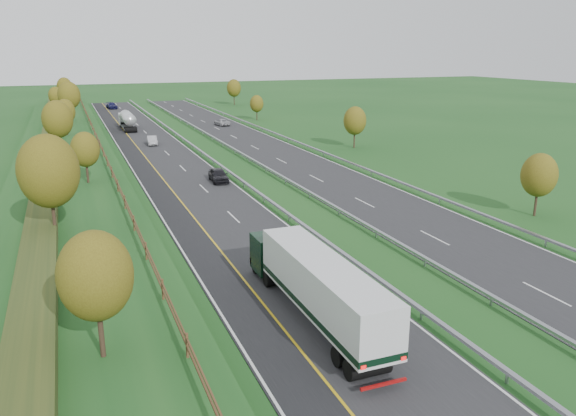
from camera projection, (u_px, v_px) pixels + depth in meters
name	position (u px, v px, depth m)	size (l,w,h in m)	color
ground	(240.00, 170.00, 73.03)	(400.00, 400.00, 0.00)	#194619
near_carriageway	(172.00, 168.00, 74.68)	(10.50, 200.00, 0.04)	#232326
far_carriageway	(287.00, 159.00, 80.50)	(10.50, 200.00, 0.04)	#232326
hard_shoulder	(143.00, 170.00, 73.35)	(3.00, 200.00, 0.04)	black
lane_markings	(219.00, 164.00, 76.82)	(26.75, 200.00, 0.01)	silver
embankment_left	(67.00, 168.00, 69.82)	(12.00, 200.00, 2.00)	#194619
hedge_left	(48.00, 157.00, 68.69)	(2.20, 180.00, 1.10)	#273816
fence_left	(104.00, 152.00, 70.56)	(0.12, 189.06, 1.20)	#422B19
median_barrier_near	(213.00, 160.00, 76.53)	(0.32, 200.00, 0.71)	#919499
median_barrier_far	(249.00, 158.00, 78.33)	(0.32, 200.00, 0.71)	#919499
outer_barrier_far	(324.00, 152.00, 82.39)	(0.32, 200.00, 0.71)	#919499
trees_left	(65.00, 128.00, 65.46)	(6.64, 164.30, 7.66)	#2D2116
trees_far	(296.00, 107.00, 110.17)	(8.45, 118.60, 7.12)	#2D2116
box_lorry	(315.00, 284.00, 32.08)	(2.58, 16.28, 4.06)	black
road_tanker	(127.00, 120.00, 109.56)	(2.40, 11.22, 3.46)	silver
car_dark_near	(218.00, 175.00, 66.54)	(1.87, 4.65, 1.58)	black
car_silver_mid	(152.00, 140.00, 92.20)	(1.50, 4.29, 1.41)	#A5A4A9
car_small_far	(112.00, 106.00, 147.35)	(2.19, 5.38, 1.56)	#151643
car_oncoming	(222.00, 122.00, 115.30)	(2.17, 4.71, 1.31)	#B1B0B5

